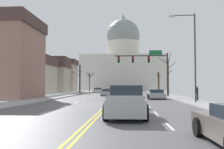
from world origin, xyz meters
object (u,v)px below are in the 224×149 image
at_px(pickup_truck_near_03, 126,103).
at_px(sedan_oncoming_03, 115,90).
at_px(sedan_near_01, 128,96).
at_px(pedestrian_00, 197,92).
at_px(sedan_near_02, 129,99).
at_px(sedan_oncoming_01, 111,91).
at_px(street_lamp_right, 192,49).
at_px(sedan_oncoming_00, 107,92).
at_px(signal_gantry, 148,63).
at_px(sedan_oncoming_02, 98,90).
at_px(sedan_near_00, 156,94).

relative_size(pickup_truck_near_03, sedan_oncoming_03, 1.26).
bearing_deg(sedan_near_01, pedestrian_00, 2.36).
relative_size(sedan_near_02, sedan_oncoming_01, 0.95).
distance_m(street_lamp_right, sedan_oncoming_00, 21.75).
height_order(signal_gantry, street_lamp_right, street_lamp_right).
bearing_deg(street_lamp_right, sedan_oncoming_00, 116.85).
bearing_deg(street_lamp_right, sedan_oncoming_01, 108.10).
xyz_separation_m(signal_gantry, sedan_oncoming_01, (-6.49, 15.86, -4.49)).
xyz_separation_m(sedan_near_01, sedan_oncoming_02, (-7.22, 34.89, -0.01)).
relative_size(signal_gantry, sedan_oncoming_02, 1.73).
relative_size(sedan_oncoming_01, sedan_oncoming_03, 1.03).
height_order(sedan_near_02, sedan_oncoming_01, sedan_near_02).
distance_m(pickup_truck_near_03, sedan_oncoming_03, 60.33).
bearing_deg(pedestrian_00, sedan_near_01, -177.64).
xyz_separation_m(signal_gantry, sedan_oncoming_02, (-10.20, 24.31, -4.47)).
height_order(sedan_near_01, sedan_oncoming_01, sedan_near_01).
distance_m(sedan_near_00, sedan_near_02, 13.36).
distance_m(pickup_truck_near_03, sedan_oncoming_01, 40.30).
bearing_deg(pickup_truck_near_03, sedan_near_02, 88.68).
height_order(sedan_oncoming_03, pedestrian_00, pedestrian_00).
bearing_deg(sedan_near_01, sedan_oncoming_00, 102.34).
distance_m(sedan_oncoming_01, sedan_oncoming_02, 9.23).
height_order(street_lamp_right, sedan_near_01, street_lamp_right).
distance_m(sedan_near_01, sedan_oncoming_01, 26.67).
relative_size(sedan_near_02, sedan_oncoming_03, 0.97).
bearing_deg(sedan_oncoming_02, street_lamp_right, -70.61).
height_order(sedan_near_01, sedan_oncoming_03, sedan_near_01).
distance_m(sedan_near_00, sedan_oncoming_02, 31.24).
relative_size(sedan_near_00, pickup_truck_near_03, 0.77).
height_order(signal_gantry, sedan_oncoming_01, signal_gantry).
bearing_deg(sedan_near_02, sedan_oncoming_02, 99.75).
bearing_deg(sedan_near_00, sedan_near_01, -122.79).
bearing_deg(sedan_oncoming_00, sedan_near_00, -55.89).
distance_m(sedan_near_02, sedan_oncoming_00, 23.63).
relative_size(sedan_oncoming_00, sedan_oncoming_01, 1.01).
height_order(pickup_truck_near_03, pedestrian_00, pedestrian_00).
xyz_separation_m(pickup_truck_near_03, pedestrian_00, (7.44, 14.02, 0.25)).
distance_m(pickup_truck_near_03, pedestrian_00, 15.87).
bearing_deg(sedan_oncoming_03, street_lamp_right, -78.96).
bearing_deg(sedan_near_02, sedan_near_00, 74.55).
relative_size(street_lamp_right, sedan_near_02, 1.98).
bearing_deg(street_lamp_right, sedan_near_00, 106.39).
bearing_deg(street_lamp_right, sedan_oncoming_02, 109.39).
distance_m(sedan_oncoming_00, sedan_oncoming_01, 10.38).
bearing_deg(sedan_oncoming_02, sedan_oncoming_03, 72.51).
xyz_separation_m(sedan_oncoming_02, sedan_oncoming_03, (3.66, 11.63, 0.01)).
xyz_separation_m(pickup_truck_near_03, sedan_oncoming_01, (-3.39, 40.16, -0.23)).
relative_size(street_lamp_right, sedan_oncoming_00, 1.86).
bearing_deg(pickup_truck_near_03, sedan_oncoming_01, 94.83).
distance_m(sedan_oncoming_02, sedan_oncoming_03, 12.19).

